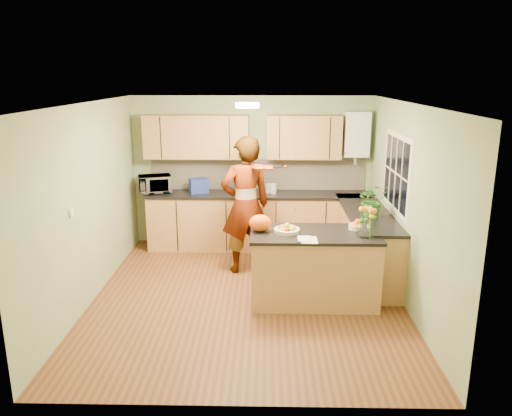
{
  "coord_description": "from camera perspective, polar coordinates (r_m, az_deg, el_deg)",
  "views": [
    {
      "loc": [
        0.24,
        -6.04,
        2.84
      ],
      "look_at": [
        0.11,
        0.5,
        1.08
      ],
      "focal_mm": 35.0,
      "sensor_mm": 36.0,
      "label": 1
    }
  ],
  "objects": [
    {
      "name": "jar_cream",
      "position": [
        8.24,
        1.45,
        2.28
      ],
      "size": [
        0.12,
        0.12,
        0.15
      ],
      "primitive_type": "cylinder",
      "rotation": [
        0.0,
        0.0,
        -0.34
      ],
      "color": "beige",
      "rests_on": "back_counter"
    },
    {
      "name": "peninsula_island",
      "position": [
        6.43,
        6.63,
        -6.71
      ],
      "size": [
        1.61,
        0.82,
        0.92
      ],
      "color": "#A27A40",
      "rests_on": "floor"
    },
    {
      "name": "ceiling_lamp",
      "position": [
        6.36,
        -1.01,
        11.67
      ],
      "size": [
        0.3,
        0.3,
        0.07
      ],
      "color": "#FFEABF",
      "rests_on": "ceiling"
    },
    {
      "name": "microwave",
      "position": [
        8.4,
        -11.48,
        2.7
      ],
      "size": [
        0.6,
        0.49,
        0.29
      ],
      "primitive_type": "imported",
      "rotation": [
        0.0,
        0.0,
        0.29
      ],
      "color": "white",
      "rests_on": "back_counter"
    },
    {
      "name": "light_switch",
      "position": [
        6.08,
        -20.34,
        -0.54
      ],
      "size": [
        0.02,
        0.09,
        0.09
      ],
      "primitive_type": "cube",
      "color": "white",
      "rests_on": "wall_left"
    },
    {
      "name": "splashback",
      "position": [
        8.44,
        0.21,
        3.87
      ],
      "size": [
        3.6,
        0.02,
        0.52
      ],
      "primitive_type": "cube",
      "color": "beige",
      "rests_on": "back_counter"
    },
    {
      "name": "window_right",
      "position": [
        6.99,
        15.72,
        3.89
      ],
      "size": [
        0.01,
        1.3,
        1.05
      ],
      "color": "white",
      "rests_on": "wall_right"
    },
    {
      "name": "right_counter",
      "position": [
        7.43,
        12.47,
        -3.87
      ],
      "size": [
        0.62,
        2.24,
        0.94
      ],
      "color": "#A27A40",
      "rests_on": "floor"
    },
    {
      "name": "boiler",
      "position": [
        8.32,
        11.41,
        8.27
      ],
      "size": [
        0.4,
        0.3,
        0.86
      ],
      "color": "white",
      "rests_on": "wall_back"
    },
    {
      "name": "blue_box",
      "position": [
        8.28,
        -6.56,
        2.55
      ],
      "size": [
        0.35,
        0.3,
        0.23
      ],
      "primitive_type": "cube",
      "rotation": [
        0.0,
        0.0,
        0.33
      ],
      "color": "navy",
      "rests_on": "back_counter"
    },
    {
      "name": "upper_cabinets",
      "position": [
        8.19,
        -1.75,
        8.13
      ],
      "size": [
        3.2,
        0.34,
        0.7
      ],
      "color": "#A27A40",
      "rests_on": "wall_back"
    },
    {
      "name": "fruit_dish",
      "position": [
        6.24,
        3.56,
        -2.39
      ],
      "size": [
        0.32,
        0.32,
        0.11
      ],
      "color": "beige",
      "rests_on": "peninsula_island"
    },
    {
      "name": "potted_plant",
      "position": [
        6.99,
        13.2,
        0.85
      ],
      "size": [
        0.45,
        0.4,
        0.46
      ],
      "primitive_type": "imported",
      "rotation": [
        0.0,
        0.0,
        0.1
      ],
      "color": "#2D6923",
      "rests_on": "right_counter"
    },
    {
      "name": "jar_white",
      "position": [
        8.18,
        1.99,
        2.22
      ],
      "size": [
        0.12,
        0.12,
        0.16
      ],
      "primitive_type": "cylinder",
      "rotation": [
        0.0,
        0.0,
        -0.12
      ],
      "color": "white",
      "rests_on": "back_counter"
    },
    {
      "name": "orange_bowl",
      "position": [
        6.48,
        11.49,
        -1.94
      ],
      "size": [
        0.22,
        0.22,
        0.13
      ],
      "color": "beige",
      "rests_on": "peninsula_island"
    },
    {
      "name": "wall_front",
      "position": [
        4.12,
        -2.3,
        -7.6
      ],
      "size": [
        4.0,
        0.02,
        2.5
      ],
      "primitive_type": "cube",
      "color": "gray",
      "rests_on": "floor"
    },
    {
      "name": "wall_right",
      "position": [
        6.49,
        16.87,
        0.25
      ],
      "size": [
        0.02,
        4.5,
        2.5
      ],
      "primitive_type": "cube",
      "color": "gray",
      "rests_on": "floor"
    },
    {
      "name": "back_counter",
      "position": [
        8.34,
        0.17,
        -1.43
      ],
      "size": [
        3.64,
        0.62,
        0.94
      ],
      "color": "#A27A40",
      "rests_on": "floor"
    },
    {
      "name": "papers",
      "position": [
        5.98,
        6.06,
        -3.63
      ],
      "size": [
        0.2,
        0.27,
        0.01
      ],
      "primitive_type": "cube",
      "color": "white",
      "rests_on": "peninsula_island"
    },
    {
      "name": "flower_vase",
      "position": [
        6.1,
        12.62,
        -0.39
      ],
      "size": [
        0.27,
        0.27,
        0.49
      ],
      "rotation": [
        0.0,
        0.0,
        0.01
      ],
      "color": "silver",
      "rests_on": "peninsula_island"
    },
    {
      "name": "violinist",
      "position": [
        7.2,
        -1.21,
        0.31
      ],
      "size": [
        0.85,
        0.7,
        2.01
      ],
      "primitive_type": "imported",
      "rotation": [
        0.0,
        0.0,
        3.48
      ],
      "color": "tan",
      "rests_on": "floor"
    },
    {
      "name": "violin",
      "position": [
        6.85,
        0.36,
        4.7
      ],
      "size": [
        0.63,
        0.55,
        0.16
      ],
      "primitive_type": null,
      "rotation": [
        0.17,
        0.0,
        -0.61
      ],
      "color": "#4B0E04",
      "rests_on": "violinist"
    },
    {
      "name": "wall_back",
      "position": [
        8.45,
        -0.46,
        4.23
      ],
      "size": [
        4.0,
        0.02,
        2.5
      ],
      "primitive_type": "cube",
      "color": "gray",
      "rests_on": "floor"
    },
    {
      "name": "wall_left",
      "position": [
        6.64,
        -18.58,
        0.43
      ],
      "size": [
        0.02,
        4.5,
        2.5
      ],
      "primitive_type": "cube",
      "color": "gray",
      "rests_on": "floor"
    },
    {
      "name": "kettle",
      "position": [
        8.2,
        -1.99,
        2.62
      ],
      "size": [
        0.17,
        0.17,
        0.32
      ],
      "rotation": [
        0.0,
        0.0,
        0.41
      ],
      "color": "#B8B8BD",
      "rests_on": "back_counter"
    },
    {
      "name": "ceiling",
      "position": [
        6.06,
        -1.12,
        11.87
      ],
      "size": [
        4.0,
        4.5,
        0.02
      ],
      "primitive_type": "cube",
      "color": "silver",
      "rests_on": "wall_back"
    },
    {
      "name": "orange_bag",
      "position": [
        6.26,
        0.48,
        -1.72
      ],
      "size": [
        0.29,
        0.25,
        0.21
      ],
      "primitive_type": "ellipsoid",
      "rotation": [
        0.0,
        0.0,
        -0.05
      ],
      "color": "orange",
      "rests_on": "peninsula_island"
    },
    {
      "name": "floor",
      "position": [
        6.68,
        -1.01,
        -10.07
      ],
      "size": [
        4.5,
        4.5,
        0.0
      ],
      "primitive_type": "plane",
      "color": "#5A3419",
      "rests_on": "ground"
    }
  ]
}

